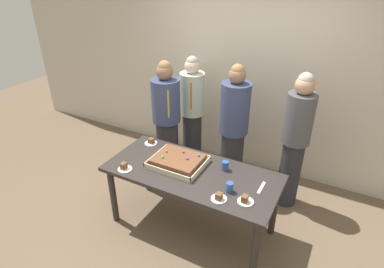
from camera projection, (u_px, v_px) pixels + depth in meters
name	position (u px, v px, depth m)	size (l,w,h in m)	color
ground_plane	(192.00, 225.00, 3.67)	(12.00, 12.00, 0.00)	brown
interior_back_panel	(249.00, 62.00, 4.20)	(8.00, 0.12, 3.00)	beige
party_table	(192.00, 179.00, 3.36)	(1.81, 0.81, 0.75)	#2D2826
sheet_cake	(178.00, 161.00, 3.41)	(0.56, 0.46, 0.11)	beige
plated_slice_near_left	(124.00, 168.00, 3.34)	(0.15, 0.15, 0.08)	white
plated_slice_near_right	(245.00, 200.00, 2.88)	(0.15, 0.15, 0.08)	white
plated_slice_far_left	(151.00, 142.00, 3.81)	(0.15, 0.15, 0.07)	white
plated_slice_far_right	(219.00, 198.00, 2.91)	(0.15, 0.15, 0.07)	white
drink_cup_nearest	(230.00, 187.00, 3.00)	(0.07, 0.07, 0.10)	#2D5199
drink_cup_middle	(225.00, 166.00, 3.32)	(0.07, 0.07, 0.10)	#2D5199
cake_server_utensil	(261.00, 188.00, 3.07)	(0.03, 0.20, 0.01)	silver
person_serving_front	(234.00, 128.00, 3.94)	(0.35, 0.35, 1.67)	#28282D
person_green_shirt_behind	(167.00, 121.00, 4.16)	(0.36, 0.36, 1.64)	#28282D
person_striped_tie_right	(295.00, 140.00, 3.63)	(0.31, 0.31, 1.67)	#28282D
person_far_right_suit	(192.00, 112.00, 4.42)	(0.33, 0.33, 1.61)	#28282D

